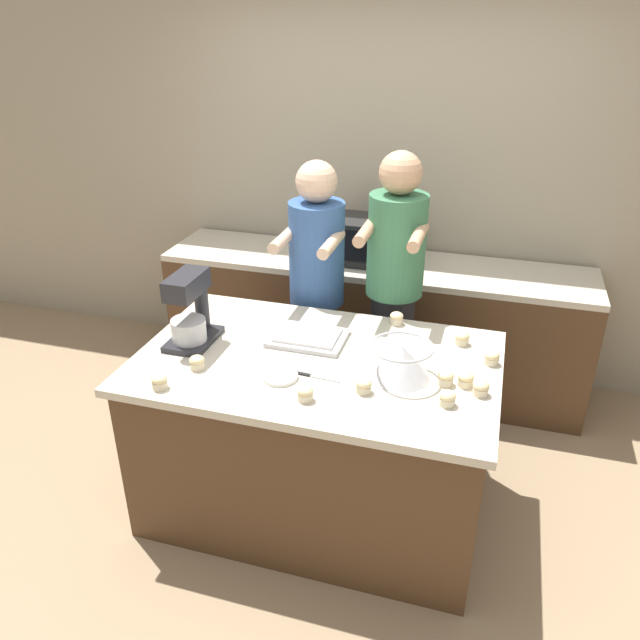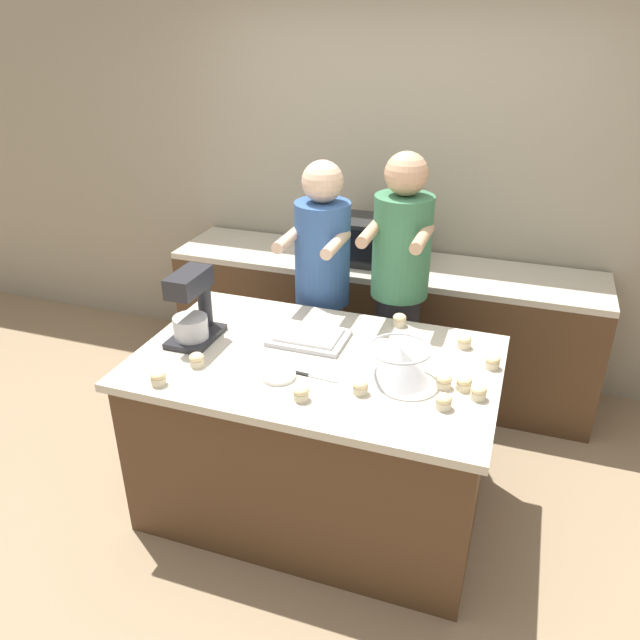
# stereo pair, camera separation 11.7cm
# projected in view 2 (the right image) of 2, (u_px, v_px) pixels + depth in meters

# --- Properties ---
(ground_plane) EXTENTS (16.00, 16.00, 0.00)m
(ground_plane) POSITION_uv_depth(u_px,v_px,m) (317.00, 501.00, 3.35)
(ground_plane) COLOR #937A5B
(back_wall) EXTENTS (10.00, 0.06, 2.70)m
(back_wall) POSITION_uv_depth(u_px,v_px,m) (399.00, 180.00, 4.14)
(back_wall) COLOR gray
(back_wall) RESTS_ON ground_plane
(island_counter) EXTENTS (1.70, 1.07, 0.88)m
(island_counter) POSITION_uv_depth(u_px,v_px,m) (317.00, 434.00, 3.15)
(island_counter) COLOR #4C331E
(island_counter) RESTS_ON ground_plane
(back_counter) EXTENTS (2.80, 0.60, 0.89)m
(back_counter) POSITION_uv_depth(u_px,v_px,m) (380.00, 323.00, 4.25)
(back_counter) COLOR #4C331E
(back_counter) RESTS_ON ground_plane
(person_left) EXTENTS (0.33, 0.50, 1.65)m
(person_left) POSITION_uv_depth(u_px,v_px,m) (322.00, 293.00, 3.65)
(person_left) COLOR brown
(person_left) RESTS_ON ground_plane
(person_right) EXTENTS (0.33, 0.50, 1.72)m
(person_right) POSITION_uv_depth(u_px,v_px,m) (399.00, 297.00, 3.50)
(person_right) COLOR #232328
(person_right) RESTS_ON ground_plane
(stand_mixer) EXTENTS (0.20, 0.30, 0.37)m
(stand_mixer) POSITION_uv_depth(u_px,v_px,m) (193.00, 310.00, 3.05)
(stand_mixer) COLOR #232328
(stand_mixer) RESTS_ON island_counter
(mixing_bowl) EXTENTS (0.28, 0.28, 0.16)m
(mixing_bowl) POSITION_uv_depth(u_px,v_px,m) (399.00, 362.00, 2.76)
(mixing_bowl) COLOR #BCBCC1
(mixing_bowl) RESTS_ON island_counter
(baking_tray) EXTENTS (0.37, 0.27, 0.04)m
(baking_tray) POSITION_uv_depth(u_px,v_px,m) (309.00, 337.00, 3.11)
(baking_tray) COLOR #BCBCC1
(baking_tray) RESTS_ON island_counter
(microwave_oven) EXTENTS (0.51, 0.34, 0.28)m
(microwave_oven) POSITION_uv_depth(u_px,v_px,m) (375.00, 241.00, 4.00)
(microwave_oven) COLOR black
(microwave_oven) RESTS_ON back_counter
(small_plate) EXTENTS (0.16, 0.16, 0.02)m
(small_plate) POSITION_uv_depth(u_px,v_px,m) (278.00, 375.00, 2.80)
(small_plate) COLOR white
(small_plate) RESTS_ON island_counter
(knife) EXTENTS (0.22, 0.03, 0.01)m
(knife) POSITION_uv_depth(u_px,v_px,m) (312.00, 376.00, 2.81)
(knife) COLOR #BCBCC1
(knife) RESTS_ON island_counter
(cupcake_0) EXTENTS (0.07, 0.07, 0.07)m
(cupcake_0) POSITION_uv_depth(u_px,v_px,m) (464.00, 341.00, 3.04)
(cupcake_0) COLOR beige
(cupcake_0) RESTS_ON island_counter
(cupcake_1) EXTENTS (0.07, 0.07, 0.07)m
(cupcake_1) POSITION_uv_depth(u_px,v_px,m) (464.00, 383.00, 2.70)
(cupcake_1) COLOR beige
(cupcake_1) RESTS_ON island_counter
(cupcake_2) EXTENTS (0.07, 0.07, 0.07)m
(cupcake_2) POSITION_uv_depth(u_px,v_px,m) (301.00, 393.00, 2.63)
(cupcake_2) COLOR beige
(cupcake_2) RESTS_ON island_counter
(cupcake_3) EXTENTS (0.07, 0.07, 0.07)m
(cupcake_3) POSITION_uv_depth(u_px,v_px,m) (479.00, 392.00, 2.64)
(cupcake_3) COLOR beige
(cupcake_3) RESTS_ON island_counter
(cupcake_4) EXTENTS (0.07, 0.07, 0.07)m
(cupcake_4) POSITION_uv_depth(u_px,v_px,m) (197.00, 359.00, 2.88)
(cupcake_4) COLOR beige
(cupcake_4) RESTS_ON island_counter
(cupcake_5) EXTENTS (0.07, 0.07, 0.07)m
(cupcake_5) POSITION_uv_depth(u_px,v_px,m) (400.00, 320.00, 3.25)
(cupcake_5) COLOR beige
(cupcake_5) RESTS_ON island_counter
(cupcake_6) EXTENTS (0.07, 0.07, 0.07)m
(cupcake_6) POSITION_uv_depth(u_px,v_px,m) (360.00, 387.00, 2.67)
(cupcake_6) COLOR beige
(cupcake_6) RESTS_ON island_counter
(cupcake_7) EXTENTS (0.07, 0.07, 0.07)m
(cupcake_7) POSITION_uv_depth(u_px,v_px,m) (158.00, 378.00, 2.74)
(cupcake_7) COLOR beige
(cupcake_7) RESTS_ON island_counter
(cupcake_8) EXTENTS (0.07, 0.07, 0.07)m
(cupcake_8) POSITION_uv_depth(u_px,v_px,m) (444.00, 381.00, 2.72)
(cupcake_8) COLOR beige
(cupcake_8) RESTS_ON island_counter
(cupcake_9) EXTENTS (0.07, 0.07, 0.07)m
(cupcake_9) POSITION_uv_depth(u_px,v_px,m) (444.00, 401.00, 2.57)
(cupcake_9) COLOR beige
(cupcake_9) RESTS_ON island_counter
(cupcake_10) EXTENTS (0.07, 0.07, 0.07)m
(cupcake_10) POSITION_uv_depth(u_px,v_px,m) (493.00, 361.00, 2.86)
(cupcake_10) COLOR beige
(cupcake_10) RESTS_ON island_counter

